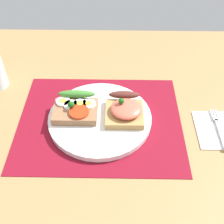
{
  "coord_description": "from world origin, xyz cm",
  "views": [
    {
      "loc": [
        3.88,
        -49.32,
        52.76
      ],
      "look_at": [
        3.0,
        0.0,
        3.29
      ],
      "focal_mm": 46.14,
      "sensor_mm": 36.0,
      "label": 1
    }
  ],
  "objects_px": {
    "plate": "(100,118)",
    "sandwich_egg_tomato": "(76,108)",
    "napkin": "(221,129)",
    "fork": "(218,127)",
    "sandwich_salmon": "(125,109)"
  },
  "relations": [
    {
      "from": "sandwich_salmon",
      "to": "fork",
      "type": "xyz_separation_m",
      "value": [
        0.23,
        -0.03,
        -0.03
      ]
    },
    {
      "from": "fork",
      "to": "napkin",
      "type": "bearing_deg",
      "value": -33.86
    },
    {
      "from": "sandwich_egg_tomato",
      "to": "fork",
      "type": "bearing_deg",
      "value": -5.61
    },
    {
      "from": "plate",
      "to": "napkin",
      "type": "relative_size",
      "value": 2.07
    },
    {
      "from": "napkin",
      "to": "plate",
      "type": "bearing_deg",
      "value": 175.14
    },
    {
      "from": "sandwich_salmon",
      "to": "fork",
      "type": "relative_size",
      "value": 0.8
    },
    {
      "from": "fork",
      "to": "plate",
      "type": "bearing_deg",
      "value": 175.82
    },
    {
      "from": "plate",
      "to": "sandwich_egg_tomato",
      "type": "bearing_deg",
      "value": 167.57
    },
    {
      "from": "plate",
      "to": "sandwich_salmon",
      "type": "height_order",
      "value": "sandwich_salmon"
    },
    {
      "from": "sandwich_egg_tomato",
      "to": "fork",
      "type": "height_order",
      "value": "sandwich_egg_tomato"
    },
    {
      "from": "napkin",
      "to": "fork",
      "type": "relative_size",
      "value": 0.95
    },
    {
      "from": "plate",
      "to": "napkin",
      "type": "height_order",
      "value": "plate"
    },
    {
      "from": "sandwich_egg_tomato",
      "to": "napkin",
      "type": "bearing_deg",
      "value": -6.15
    },
    {
      "from": "sandwich_egg_tomato",
      "to": "napkin",
      "type": "distance_m",
      "value": 0.36
    },
    {
      "from": "plate",
      "to": "fork",
      "type": "xyz_separation_m",
      "value": [
        0.29,
        -0.02,
        -0.0
      ]
    }
  ]
}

